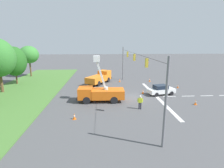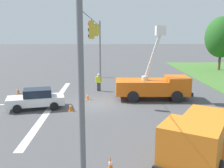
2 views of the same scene
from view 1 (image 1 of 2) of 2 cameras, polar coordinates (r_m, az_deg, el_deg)
The scene contains 17 objects.
ground_plane at distance 26.83m, azimuth 6.91°, elevation -4.28°, with size 200.00×200.00×0.00m, color #4C4C4F.
grass_verge at distance 29.50m, azimuth -30.09°, elevation -4.31°, with size 56.00×12.00×0.10m, color #477533.
lane_markings at distance 28.19m, azimuth 17.23°, elevation -3.91°, with size 17.60×15.25×0.01m.
signal_gantry at distance 25.79m, azimuth 7.21°, elevation 5.11°, with size 26.20×0.33×7.20m.
tree_far_east at distance 38.95m, azimuth -29.25°, elevation 6.46°, with size 4.89×4.37×7.37m.
tree_east_end at distance 46.25m, azimuth -25.49°, elevation 8.64°, with size 4.51×4.43×7.34m.
utility_truck_bucket_lift at distance 24.54m, azimuth -3.90°, elevation -2.77°, with size 2.64×6.57×6.39m.
utility_truck_support_near at distance 35.46m, azimuth -4.03°, elevation 2.12°, with size 6.94×5.44×2.36m.
sedan_white at distance 28.83m, azimuth 15.73°, elevation -1.81°, with size 2.73×4.59×1.56m.
road_worker at distance 21.99m, azimuth 9.17°, elevation -5.64°, with size 0.32×0.64×1.77m.
traffic_cone_foreground_left at distance 36.80m, azimuth 2.51°, elevation 1.21°, with size 0.36×0.36×0.68m.
traffic_cone_foreground_right at distance 34.06m, azimuth 20.72°, elevation -0.68°, with size 0.36×0.36×0.67m.
traffic_cone_mid_left at distance 25.92m, azimuth 25.62°, elevation -5.38°, with size 0.36×0.36×0.71m.
traffic_cone_mid_right at distance 25.52m, azimuth 9.42°, elevation -4.60°, with size 0.36×0.36×0.62m.
traffic_cone_near_bucket at distance 28.87m, azimuth 10.05°, elevation -2.43°, with size 0.36×0.36×0.68m.
traffic_cone_lane_edge_a at distance 19.59m, azimuth -12.21°, elevation -10.28°, with size 0.36×0.36×0.70m.
traffic_cone_lane_edge_b at distance 37.95m, azimuth 12.18°, elevation 1.33°, with size 0.36×0.36×0.73m.
Camera 1 is at (-25.11, 4.79, 8.12)m, focal length 28.00 mm.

